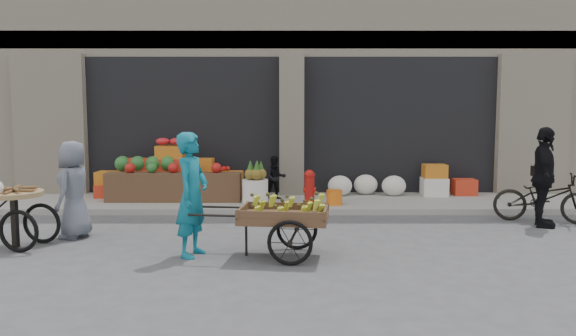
{
  "coord_description": "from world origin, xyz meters",
  "views": [
    {
      "loc": [
        -0.1,
        -7.66,
        2.04
      ],
      "look_at": [
        -0.09,
        1.28,
        1.1
      ],
      "focal_mm": 35.0,
      "sensor_mm": 36.0,
      "label": 1
    }
  ],
  "objects_px": {
    "orange_bucket": "(334,197)",
    "vendor_grey": "(74,190)",
    "pineapple_bin": "(255,192)",
    "fire_hydrant": "(309,186)",
    "vendor_woman": "(192,195)",
    "cyclist": "(544,177)",
    "bicycle": "(544,198)",
    "tricycle_cart": "(14,210)",
    "banana_cart": "(281,213)",
    "seated_person": "(275,178)"
  },
  "relations": [
    {
      "from": "vendor_woman",
      "to": "cyclist",
      "type": "distance_m",
      "value": 6.07
    },
    {
      "from": "orange_bucket",
      "to": "tricycle_cart",
      "type": "xyz_separation_m",
      "value": [
        -4.99,
        -3.0,
        0.3
      ]
    },
    {
      "from": "tricycle_cart",
      "to": "bicycle",
      "type": "bearing_deg",
      "value": 21.0
    },
    {
      "from": "tricycle_cart",
      "to": "seated_person",
      "type": "bearing_deg",
      "value": 53.34
    },
    {
      "from": "orange_bucket",
      "to": "fire_hydrant",
      "type": "bearing_deg",
      "value": 174.29
    },
    {
      "from": "seated_person",
      "to": "vendor_grey",
      "type": "bearing_deg",
      "value": -145.53
    },
    {
      "from": "fire_hydrant",
      "to": "vendor_woman",
      "type": "distance_m",
      "value": 3.98
    },
    {
      "from": "banana_cart",
      "to": "bicycle",
      "type": "distance_m",
      "value": 5.3
    },
    {
      "from": "bicycle",
      "to": "seated_person",
      "type": "bearing_deg",
      "value": 87.58
    },
    {
      "from": "fire_hydrant",
      "to": "vendor_grey",
      "type": "relative_size",
      "value": 0.46
    },
    {
      "from": "pineapple_bin",
      "to": "bicycle",
      "type": "bearing_deg",
      "value": -13.37
    },
    {
      "from": "tricycle_cart",
      "to": "vendor_grey",
      "type": "distance_m",
      "value": 0.93
    },
    {
      "from": "tricycle_cart",
      "to": "bicycle",
      "type": "height_order",
      "value": "tricycle_cart"
    },
    {
      "from": "vendor_woman",
      "to": "pineapple_bin",
      "type": "bearing_deg",
      "value": 5.84
    },
    {
      "from": "pineapple_bin",
      "to": "bicycle",
      "type": "height_order",
      "value": "bicycle"
    },
    {
      "from": "vendor_woman",
      "to": "vendor_grey",
      "type": "height_order",
      "value": "vendor_woman"
    },
    {
      "from": "tricycle_cart",
      "to": "bicycle",
      "type": "distance_m",
      "value": 8.87
    },
    {
      "from": "orange_bucket",
      "to": "seated_person",
      "type": "height_order",
      "value": "seated_person"
    },
    {
      "from": "tricycle_cart",
      "to": "vendor_grey",
      "type": "xyz_separation_m",
      "value": [
        0.66,
        0.63,
        0.21
      ]
    },
    {
      "from": "pineapple_bin",
      "to": "fire_hydrant",
      "type": "xyz_separation_m",
      "value": [
        1.1,
        -0.05,
        0.13
      ]
    },
    {
      "from": "vendor_grey",
      "to": "vendor_woman",
      "type": "bearing_deg",
      "value": 69.42
    },
    {
      "from": "fire_hydrant",
      "to": "vendor_woman",
      "type": "height_order",
      "value": "vendor_woman"
    },
    {
      "from": "fire_hydrant",
      "to": "cyclist",
      "type": "distance_m",
      "value": 4.31
    },
    {
      "from": "seated_person",
      "to": "vendor_grey",
      "type": "distance_m",
      "value": 4.39
    },
    {
      "from": "orange_bucket",
      "to": "vendor_woman",
      "type": "height_order",
      "value": "vendor_woman"
    },
    {
      "from": "tricycle_cart",
      "to": "vendor_grey",
      "type": "relative_size",
      "value": 0.94
    },
    {
      "from": "vendor_woman",
      "to": "tricycle_cart",
      "type": "bearing_deg",
      "value": 95.99
    },
    {
      "from": "pineapple_bin",
      "to": "fire_hydrant",
      "type": "distance_m",
      "value": 1.11
    },
    {
      "from": "vendor_grey",
      "to": "fire_hydrant",
      "type": "bearing_deg",
      "value": 130.27
    },
    {
      "from": "vendor_woman",
      "to": "bicycle",
      "type": "xyz_separation_m",
      "value": [
        5.95,
        2.34,
        -0.41
      ]
    },
    {
      "from": "vendor_woman",
      "to": "vendor_grey",
      "type": "xyz_separation_m",
      "value": [
        -2.07,
        1.12,
        -0.09
      ]
    },
    {
      "from": "pineapple_bin",
      "to": "vendor_grey",
      "type": "height_order",
      "value": "vendor_grey"
    },
    {
      "from": "seated_person",
      "to": "bicycle",
      "type": "height_order",
      "value": "seated_person"
    },
    {
      "from": "orange_bucket",
      "to": "cyclist",
      "type": "bearing_deg",
      "value": -24.06
    },
    {
      "from": "bicycle",
      "to": "cyclist",
      "type": "height_order",
      "value": "cyclist"
    },
    {
      "from": "orange_bucket",
      "to": "vendor_grey",
      "type": "height_order",
      "value": "vendor_grey"
    },
    {
      "from": "vendor_woman",
      "to": "cyclist",
      "type": "bearing_deg",
      "value": -55.06
    },
    {
      "from": "pineapple_bin",
      "to": "vendor_grey",
      "type": "xyz_separation_m",
      "value": [
        -2.73,
        -2.47,
        0.4
      ]
    },
    {
      "from": "fire_hydrant",
      "to": "vendor_grey",
      "type": "distance_m",
      "value": 4.54
    },
    {
      "from": "bicycle",
      "to": "cyclist",
      "type": "bearing_deg",
      "value": 171.81
    },
    {
      "from": "orange_bucket",
      "to": "vendor_woman",
      "type": "distance_m",
      "value": 4.21
    },
    {
      "from": "fire_hydrant",
      "to": "seated_person",
      "type": "xyz_separation_m",
      "value": [
        -0.7,
        0.65,
        0.08
      ]
    },
    {
      "from": "seated_person",
      "to": "banana_cart",
      "type": "relative_size",
      "value": 0.44
    },
    {
      "from": "pineapple_bin",
      "to": "vendor_woman",
      "type": "distance_m",
      "value": 3.69
    },
    {
      "from": "vendor_grey",
      "to": "cyclist",
      "type": "distance_m",
      "value": 7.86
    },
    {
      "from": "seated_person",
      "to": "orange_bucket",
      "type": "bearing_deg",
      "value": -40.26
    },
    {
      "from": "seated_person",
      "to": "tricycle_cart",
      "type": "xyz_separation_m",
      "value": [
        -3.79,
        -3.7,
        -0.02
      ]
    },
    {
      "from": "fire_hydrant",
      "to": "pineapple_bin",
      "type": "bearing_deg",
      "value": 177.4
    },
    {
      "from": "fire_hydrant",
      "to": "vendor_woman",
      "type": "xyz_separation_m",
      "value": [
        -1.77,
        -3.55,
        0.36
      ]
    },
    {
      "from": "tricycle_cart",
      "to": "pineapple_bin",
      "type": "bearing_deg",
      "value": 51.47
    }
  ]
}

